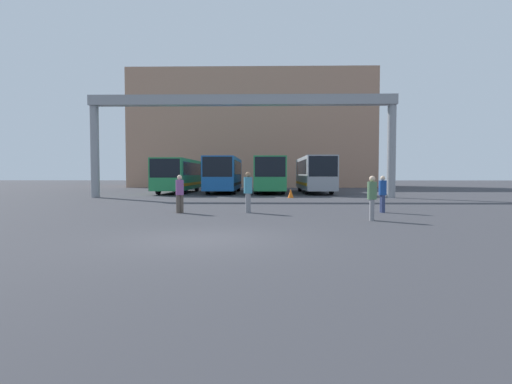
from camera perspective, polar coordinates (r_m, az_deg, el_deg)
ground_plane at (r=10.33m, az=-7.61°, el=-6.70°), size 200.00×200.00×0.00m
building_backdrop at (r=55.94m, az=-0.46°, el=8.52°), size 31.47×12.00×14.97m
overhead_gantry at (r=28.68m, az=-2.02°, el=10.98°), size 21.66×0.80×7.23m
bus_slot_0 at (r=36.51m, az=-10.97°, el=2.58°), size 2.59×10.20×2.97m
bus_slot_1 at (r=36.13m, az=-4.56°, el=2.75°), size 2.54×10.71×3.11m
bus_slot_2 at (r=35.95m, az=1.90°, el=2.75°), size 2.59×10.69×3.11m
bus_slot_3 at (r=36.37m, az=8.32°, el=2.78°), size 2.43×10.98×3.17m
pedestrian_far_center at (r=18.09m, az=17.64°, el=-0.14°), size 0.33×0.33×1.60m
pedestrian_mid_right at (r=17.38m, az=-10.84°, el=-0.12°), size 0.34×0.34×1.63m
pedestrian_near_right at (r=17.16m, az=-1.14°, el=0.14°), size 0.37×0.37×1.77m
pedestrian_near_left at (r=14.83m, az=16.24°, el=-0.67°), size 0.33×0.33×1.60m
traffic_cone at (r=28.26m, az=4.98°, el=-0.21°), size 0.43×0.43×0.61m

